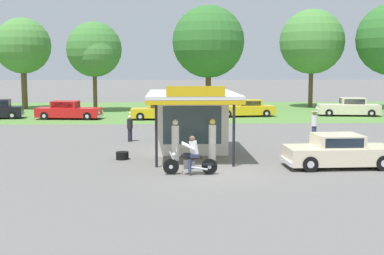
{
  "coord_description": "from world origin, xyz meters",
  "views": [
    {
      "loc": [
        -2.02,
        -20.69,
        4.34
      ],
      "look_at": [
        -0.85,
        3.96,
        1.4
      ],
      "focal_mm": 47.73,
      "sensor_mm": 36.0,
      "label": 1
    }
  ],
  "objects_px": {
    "gas_pump_offside": "(212,142)",
    "parked_car_back_row_far_left": "(68,111)",
    "gas_pump_nearside": "(175,143)",
    "parked_car_back_row_centre_right": "(349,108)",
    "parked_car_back_row_far_right": "(245,109)",
    "bystander_standing_back_lot": "(314,125)",
    "motorcycle_with_rider": "(191,159)",
    "featured_classic_sedan": "(339,152)",
    "spare_tire_stack": "(122,156)",
    "bystander_strolling_foreground": "(130,128)",
    "parked_car_back_row_right": "(161,111)"
  },
  "relations": [
    {
      "from": "gas_pump_offside",
      "to": "parked_car_back_row_far_left",
      "type": "relative_size",
      "value": 0.35
    },
    {
      "from": "gas_pump_nearside",
      "to": "parked_car_back_row_centre_right",
      "type": "bearing_deg",
      "value": 53.71
    },
    {
      "from": "parked_car_back_row_far_right",
      "to": "parked_car_back_row_centre_right",
      "type": "bearing_deg",
      "value": 1.23
    },
    {
      "from": "gas_pump_nearside",
      "to": "bystander_standing_back_lot",
      "type": "relative_size",
      "value": 1.1
    },
    {
      "from": "motorcycle_with_rider",
      "to": "featured_classic_sedan",
      "type": "relative_size",
      "value": 0.45
    },
    {
      "from": "parked_car_back_row_centre_right",
      "to": "spare_tire_stack",
      "type": "distance_m",
      "value": 27.57
    },
    {
      "from": "bystander_strolling_foreground",
      "to": "gas_pump_nearside",
      "type": "bearing_deg",
      "value": -69.07
    },
    {
      "from": "parked_car_back_row_right",
      "to": "gas_pump_offside",
      "type": "bearing_deg",
      "value": -82.4
    },
    {
      "from": "parked_car_back_row_centre_right",
      "to": "parked_car_back_row_far_left",
      "type": "bearing_deg",
      "value": -176.17
    },
    {
      "from": "gas_pump_nearside",
      "to": "parked_car_back_row_right",
      "type": "bearing_deg",
      "value": 92.6
    },
    {
      "from": "motorcycle_with_rider",
      "to": "bystander_standing_back_lot",
      "type": "relative_size",
      "value": 1.24
    },
    {
      "from": "motorcycle_with_rider",
      "to": "spare_tire_stack",
      "type": "relative_size",
      "value": 3.67
    },
    {
      "from": "motorcycle_with_rider",
      "to": "bystander_strolling_foreground",
      "type": "relative_size",
      "value": 1.45
    },
    {
      "from": "bystander_strolling_foreground",
      "to": "parked_car_back_row_far_left",
      "type": "bearing_deg",
      "value": 114.8
    },
    {
      "from": "parked_car_back_row_right",
      "to": "bystander_standing_back_lot",
      "type": "bearing_deg",
      "value": -54.88
    },
    {
      "from": "parked_car_back_row_far_left",
      "to": "bystander_strolling_foreground",
      "type": "distance_m",
      "value": 14.5
    },
    {
      "from": "gas_pump_nearside",
      "to": "motorcycle_with_rider",
      "type": "bearing_deg",
      "value": -77.49
    },
    {
      "from": "parked_car_back_row_far_right",
      "to": "parked_car_back_row_right",
      "type": "bearing_deg",
      "value": -163.86
    },
    {
      "from": "parked_car_back_row_far_left",
      "to": "spare_tire_stack",
      "type": "xyz_separation_m",
      "value": [
        6.14,
        -19.0,
        -0.51
      ]
    },
    {
      "from": "bystander_standing_back_lot",
      "to": "spare_tire_stack",
      "type": "relative_size",
      "value": 2.97
    },
    {
      "from": "gas_pump_offside",
      "to": "spare_tire_stack",
      "type": "height_order",
      "value": "gas_pump_offside"
    },
    {
      "from": "gas_pump_offside",
      "to": "motorcycle_with_rider",
      "type": "xyz_separation_m",
      "value": [
        -1.09,
        -2.69,
        -0.25
      ]
    },
    {
      "from": "featured_classic_sedan",
      "to": "spare_tire_stack",
      "type": "height_order",
      "value": "featured_classic_sedan"
    },
    {
      "from": "motorcycle_with_rider",
      "to": "parked_car_back_row_centre_right",
      "type": "bearing_deg",
      "value": 57.87
    },
    {
      "from": "featured_classic_sedan",
      "to": "parked_car_back_row_far_left",
      "type": "distance_m",
      "value": 26.5
    },
    {
      "from": "parked_car_back_row_centre_right",
      "to": "parked_car_back_row_right",
      "type": "bearing_deg",
      "value": -172.06
    },
    {
      "from": "gas_pump_nearside",
      "to": "motorcycle_with_rider",
      "type": "distance_m",
      "value": 2.77
    },
    {
      "from": "parked_car_back_row_right",
      "to": "parked_car_back_row_centre_right",
      "type": "relative_size",
      "value": 0.91
    },
    {
      "from": "gas_pump_nearside",
      "to": "gas_pump_offside",
      "type": "distance_m",
      "value": 1.69
    },
    {
      "from": "gas_pump_offside",
      "to": "parked_car_back_row_far_left",
      "type": "xyz_separation_m",
      "value": [
        -10.33,
        19.85,
        -0.22
      ]
    },
    {
      "from": "gas_pump_offside",
      "to": "bystander_standing_back_lot",
      "type": "xyz_separation_m",
      "value": [
        6.53,
        6.24,
        0.06
      ]
    },
    {
      "from": "gas_pump_nearside",
      "to": "bystander_strolling_foreground",
      "type": "height_order",
      "value": "gas_pump_nearside"
    },
    {
      "from": "parked_car_back_row_right",
      "to": "bystander_strolling_foreground",
      "type": "relative_size",
      "value": 3.4
    },
    {
      "from": "gas_pump_nearside",
      "to": "bystander_strolling_foreground",
      "type": "bearing_deg",
      "value": 110.93
    },
    {
      "from": "gas_pump_offside",
      "to": "parked_car_back_row_far_right",
      "type": "distance_m",
      "value": 21.81
    },
    {
      "from": "bystander_strolling_foreground",
      "to": "spare_tire_stack",
      "type": "xyz_separation_m",
      "value": [
        0.06,
        -5.83,
        -0.61
      ]
    },
    {
      "from": "parked_car_back_row_right",
      "to": "parked_car_back_row_far_left",
      "type": "height_order",
      "value": "parked_car_back_row_far_left"
    },
    {
      "from": "featured_classic_sedan",
      "to": "spare_tire_stack",
      "type": "bearing_deg",
      "value": 166.23
    },
    {
      "from": "featured_classic_sedan",
      "to": "bystander_standing_back_lot",
      "type": "height_order",
      "value": "bystander_standing_back_lot"
    },
    {
      "from": "parked_car_back_row_centre_right",
      "to": "bystander_standing_back_lot",
      "type": "distance_m",
      "value": 17.02
    },
    {
      "from": "parked_car_back_row_far_right",
      "to": "motorcycle_with_rider",
      "type": "bearing_deg",
      "value": -103.73
    },
    {
      "from": "gas_pump_offside",
      "to": "bystander_standing_back_lot",
      "type": "bearing_deg",
      "value": 43.69
    },
    {
      "from": "parked_car_back_row_far_right",
      "to": "parked_car_back_row_far_left",
      "type": "distance_m",
      "value": 15.17
    },
    {
      "from": "parked_car_back_row_far_right",
      "to": "spare_tire_stack",
      "type": "xyz_separation_m",
      "value": [
        -8.95,
        -20.43,
        -0.5
      ]
    },
    {
      "from": "gas_pump_offside",
      "to": "featured_classic_sedan",
      "type": "distance_m",
      "value": 5.6
    },
    {
      "from": "gas_pump_offside",
      "to": "parked_car_back_row_centre_right",
      "type": "bearing_deg",
      "value": 56.74
    },
    {
      "from": "parked_car_back_row_far_right",
      "to": "parked_car_back_row_far_left",
      "type": "bearing_deg",
      "value": -174.56
    },
    {
      "from": "parked_car_back_row_far_left",
      "to": "bystander_standing_back_lot",
      "type": "distance_m",
      "value": 21.67
    },
    {
      "from": "parked_car_back_row_right",
      "to": "bystander_standing_back_lot",
      "type": "relative_size",
      "value": 2.91
    },
    {
      "from": "parked_car_back_row_far_right",
      "to": "parked_car_back_row_right",
      "type": "xyz_separation_m",
      "value": [
        -7.33,
        -2.12,
        -0.0
      ]
    }
  ]
}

